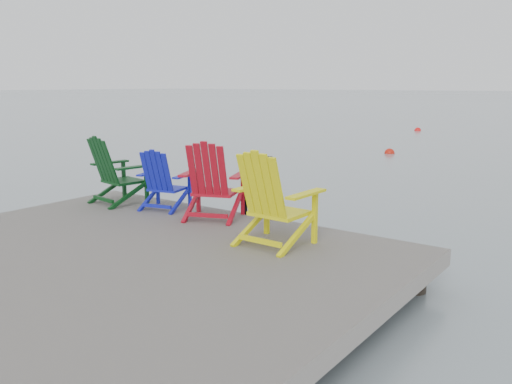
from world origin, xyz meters
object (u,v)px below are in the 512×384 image
Objects in this scene: chair_green at (115,170)px; buoy_a at (389,153)px; buoy_b at (418,131)px; chair_yellow at (273,198)px; chair_red at (212,180)px; handrail at (258,180)px; chair_blue at (163,179)px.

chair_green is 3.00× the size of buoy_a.
chair_yellow is at bearing -74.39° from buoy_b.
chair_red is 3.09× the size of buoy_a.
chair_green is at bearing -165.23° from handrail.
chair_green reaches higher than handrail.
handrail is 2.45m from chair_green.
chair_green is at bearing 161.92° from chair_red.
chair_red is at bearing -15.38° from chair_blue.
chair_green is (-2.37, -0.62, -0.00)m from handrail.
handrail is 2.66× the size of buoy_b.
handrail is 1.53m from chair_blue.
chair_green is 3.36m from chair_yellow.
buoy_b is (-6.33, 22.65, -1.07)m from chair_yellow.
chair_yellow is (2.42, -0.58, 0.11)m from chair_blue.
chair_green is 0.93m from chair_blue.
chair_blue is 22.43m from buoy_b.
handrail reaches higher than buoy_a.
chair_green reaches higher than buoy_b.
chair_green is at bearing -87.78° from buoy_a.
chair_red is at bearing -132.78° from handrail.
chair_red is at bearing 159.55° from chair_yellow.
chair_red is 1.52m from chair_yellow.
chair_red is (-0.45, -0.48, 0.02)m from handrail.
chair_red reaches higher than chair_green.
chair_blue is 0.83× the size of chair_red.
handrail is 0.81× the size of chair_red.
buoy_b is at bearing 106.41° from chair_green.
chair_yellow reaches higher than chair_green.
chair_blue is (-1.45, -0.47, -0.08)m from handrail.
chair_blue is 2.57× the size of buoy_a.
chair_green is 1.92m from chair_red.
chair_green is 12.48m from buoy_a.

